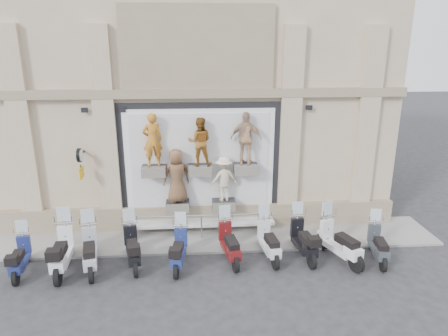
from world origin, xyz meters
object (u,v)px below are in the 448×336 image
(scooter_e, at_px, (179,243))
(scooter_j, at_px, (379,239))
(guard_rail, at_px, (201,227))
(scooter_f, at_px, (230,237))
(scooter_h, at_px, (304,233))
(clock_sign_bracket, at_px, (80,160))
(scooter_b, at_px, (61,244))
(scooter_d, at_px, (132,241))
(scooter_i, at_px, (340,235))
(scooter_a, at_px, (19,251))
(scooter_g, at_px, (269,235))
(scooter_c, at_px, (89,244))

(scooter_e, height_order, scooter_j, scooter_e)
(guard_rail, distance_m, scooter_f, 1.64)
(scooter_e, bearing_deg, scooter_h, 9.59)
(clock_sign_bracket, bearing_deg, scooter_b, -94.99)
(scooter_d, bearing_deg, scooter_i, -14.84)
(scooter_b, distance_m, scooter_j, 9.46)
(guard_rail, xyz_separation_m, scooter_j, (5.37, -1.72, 0.26))
(scooter_a, distance_m, scooter_d, 3.18)
(guard_rail, bearing_deg, scooter_h, -22.98)
(scooter_a, relative_size, scooter_h, 0.89)
(scooter_a, bearing_deg, scooter_d, -4.06)
(scooter_b, xyz_separation_m, scooter_e, (3.38, -0.01, -0.11))
(scooter_g, bearing_deg, guard_rail, 140.50)
(scooter_d, distance_m, scooter_f, 2.93)
(scooter_h, height_order, scooter_j, scooter_h)
(scooter_g, distance_m, scooter_i, 2.15)
(guard_rail, height_order, scooter_j, scooter_j)
(scooter_d, xyz_separation_m, scooter_i, (6.28, -0.19, 0.06))
(scooter_f, bearing_deg, scooter_a, 173.27)
(guard_rail, xyz_separation_m, scooter_h, (3.15, -1.33, 0.33))
(scooter_g, distance_m, scooter_h, 1.09)
(scooter_f, bearing_deg, scooter_c, 173.56)
(scooter_h, bearing_deg, scooter_f, 174.80)
(scooter_e, distance_m, scooter_i, 4.89)
(clock_sign_bracket, xyz_separation_m, scooter_a, (-1.36, -2.15, -2.09))
(scooter_d, bearing_deg, scooter_j, -15.23)
(scooter_d, xyz_separation_m, scooter_j, (7.47, -0.28, -0.06))
(clock_sign_bracket, relative_size, scooter_h, 0.52)
(scooter_c, height_order, scooter_e, scooter_c)
(scooter_g, bearing_deg, scooter_f, 175.55)
(scooter_j, bearing_deg, scooter_b, -171.02)
(scooter_b, bearing_deg, scooter_c, -3.99)
(scooter_e, bearing_deg, guard_rail, 71.87)
(guard_rail, xyz_separation_m, scooter_f, (0.83, -1.38, 0.31))
(guard_rail, height_order, clock_sign_bracket, clock_sign_bracket)
(guard_rail, height_order, scooter_c, scooter_c)
(guard_rail, relative_size, scooter_a, 2.90)
(scooter_b, xyz_separation_m, scooter_g, (6.14, 0.30, -0.10))
(clock_sign_bracket, height_order, scooter_d, clock_sign_bracket)
(scooter_b, relative_size, scooter_i, 1.02)
(scooter_b, xyz_separation_m, scooter_c, (0.78, 0.02, -0.04))
(scooter_d, distance_m, scooter_j, 7.47)
(scooter_g, height_order, scooter_h, scooter_h)
(scooter_a, bearing_deg, scooter_g, -5.63)
(scooter_j, bearing_deg, scooter_e, -171.27)
(scooter_c, bearing_deg, scooter_j, -13.95)
(guard_rail, height_order, scooter_g, scooter_g)
(guard_rail, xyz_separation_m, scooter_b, (-4.08, -1.63, 0.40))
(scooter_h, bearing_deg, scooter_j, -15.95)
(scooter_f, bearing_deg, scooter_h, -8.55)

